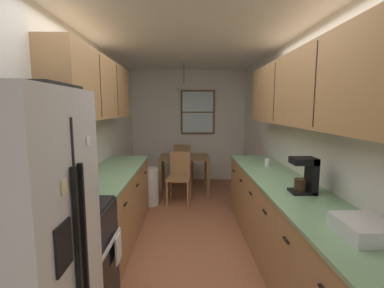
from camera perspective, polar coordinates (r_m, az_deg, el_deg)
The scene contains 24 objects.
ground_plane at distance 4.01m, azimuth -0.30°, elevation -17.23°, with size 12.00×12.00×0.00m, color #995B3D.
wall_left at distance 3.88m, azimuth -20.66°, elevation 1.06°, with size 0.10×9.00×2.55m, color white.
wall_right at distance 3.92m, azimuth 19.81°, elevation 1.16°, with size 0.10×9.00×2.55m, color white.
wall_back at distance 6.30m, azimuth -0.70°, elevation 3.88°, with size 4.40×0.10×2.55m, color white.
ceiling_slab at distance 3.75m, azimuth -0.33°, elevation 21.57°, with size 4.40×9.00×0.08m, color white.
refrigerator at distance 1.77m, azimuth -33.87°, elevation -20.34°, with size 0.72×0.73×1.78m.
stove_range at distance 2.53m, azimuth -24.64°, elevation -21.79°, with size 0.66×0.65×1.10m.
microwave_over_range at distance 2.27m, azimuth -29.02°, elevation 7.04°, with size 0.39×0.60×0.32m.
counter_left at distance 3.72m, azimuth -16.18°, elevation -12.06°, with size 0.64×2.09×0.90m.
upper_cabinets_left at distance 3.51m, azimuth -19.54°, elevation 11.01°, with size 0.33×2.17×0.72m.
counter_right at distance 3.19m, azimuth 18.98°, elevation -15.59°, with size 0.64×3.40×0.90m.
upper_cabinets_right at distance 2.95m, azimuth 23.13°, elevation 10.62°, with size 0.33×3.08×0.74m.
dining_table at distance 5.39m, azimuth -1.65°, elevation -3.83°, with size 0.96×0.73×0.73m.
dining_chair_near at distance 4.86m, azimuth -2.69°, elevation -6.50°, with size 0.44×0.44×0.90m.
dining_chair_far at distance 5.98m, azimuth -1.92°, elevation -3.82°, with size 0.45×0.45×0.90m.
pendant_light at distance 5.30m, azimuth -1.71°, elevation 12.09°, with size 0.34×0.34×0.50m.
back_window at distance 6.22m, azimuth 1.23°, elevation 6.73°, with size 0.78×0.05×1.00m.
trash_bin at distance 4.84m, azimuth -8.91°, elevation -8.84°, with size 0.31×0.31×0.64m, color silver.
storage_canister at distance 2.84m, azimuth -20.69°, elevation -6.78°, with size 0.13×0.13×0.20m.
dish_towel at distance 2.54m, azimuth -15.28°, elevation -20.43°, with size 0.02×0.16×0.24m, color white.
coffee_maker at distance 2.72m, azimuth 23.00°, elevation -5.97°, with size 0.22×0.18×0.33m.
mug_by_coffeemaker at distance 3.85m, azimuth 15.62°, elevation -3.65°, with size 0.11×0.07×0.10m.
dish_rack at distance 2.03m, azimuth 32.45°, elevation -14.81°, with size 0.28×0.34×0.10m, color silver.
table_serving_bowl at distance 5.40m, azimuth -1.96°, elevation -2.21°, with size 0.18×0.18×0.06m, color #4C7299.
Camera 1 is at (-0.06, -2.64, 1.69)m, focal length 25.26 mm.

